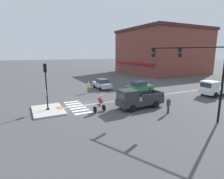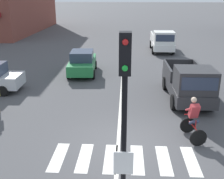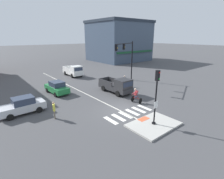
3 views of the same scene
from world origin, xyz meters
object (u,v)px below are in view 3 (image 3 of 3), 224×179
Objects in this scene: pedestrian_waiting_far_side at (125,80)px; traffic_light_mast at (127,54)px; car_silver_cross_left at (23,106)px; pickup_truck_white_eastbound_distant at (74,71)px; car_green_westbound_far at (57,87)px; pedestrian_at_curb_left at (54,109)px; pickup_truck_charcoal_eastbound_mid at (118,86)px; cyclist at (136,95)px; signal_pole at (156,93)px.

traffic_light_mast is at bearing 37.05° from pedestrian_waiting_far_side.
car_silver_cross_left is 16.44m from pickup_truck_white_eastbound_distant.
pedestrian_at_curb_left is (-3.02, -6.93, 0.17)m from car_green_westbound_far.
pickup_truck_charcoal_eastbound_mid reaches higher than car_green_westbound_far.
traffic_light_mast reaches higher than pickup_truck_white_eastbound_distant.
traffic_light_mast is 6.52m from pickup_truck_charcoal_eastbound_mid.
car_green_westbound_far is at bearing 169.83° from traffic_light_mast.
pickup_truck_white_eastbound_distant reaches higher than cyclist.
pedestrian_at_curb_left is at bearing 132.91° from signal_pole.
traffic_light_mast is at bearing 19.78° from pedestrian_at_curb_left.
pedestrian_at_curb_left is 12.75m from pedestrian_waiting_far_side.
car_silver_cross_left is 2.47× the size of cyclist.
pedestrian_waiting_far_side is (2.87, 1.71, 0.00)m from pickup_truck_charcoal_eastbound_mid.
car_green_westbound_far is at bearing 142.04° from pickup_truck_charcoal_eastbound_mid.
traffic_light_mast is at bearing 55.84° from signal_pole.
pickup_truck_charcoal_eastbound_mid is at bearing -149.13° from pedestrian_waiting_far_side.
signal_pole is 0.71× the size of traffic_light_mast.
traffic_light_mast is at bearing 33.25° from pickup_truck_charcoal_eastbound_mid.
pedestrian_waiting_far_side is at bearing 58.39° from cyclist.
car_green_westbound_far is 10.22m from pickup_truck_white_eastbound_distant.
pickup_truck_white_eastbound_distant is (6.46, 7.91, 0.17)m from car_green_westbound_far.
car_green_westbound_far is 2.50× the size of cyclist.
signal_pole reaches higher than pickup_truck_charcoal_eastbound_mid.
traffic_light_mast is 16.39m from car_silver_cross_left.
signal_pole is 2.76× the size of pedestrian_waiting_far_side.
signal_pole is 1.10× the size of car_green_westbound_far.
pedestrian_at_curb_left is at bearing -113.55° from car_green_westbound_far.
pickup_truck_charcoal_eastbound_mid is (11.29, -1.03, 0.17)m from car_silver_cross_left.
pedestrian_at_curb_left is at bearing -122.56° from pickup_truck_white_eastbound_distant.
signal_pole reaches higher than pedestrian_at_curb_left.
signal_pole is 0.90× the size of pickup_truck_charcoal_eastbound_mid.
pedestrian_at_curb_left is at bearing -57.19° from car_silver_cross_left.
cyclist is (5.70, -8.86, 0.06)m from car_green_westbound_far.
pedestrian_waiting_far_side is (-1.67, -1.26, -3.60)m from traffic_light_mast.
pickup_truck_white_eastbound_distant is 3.07× the size of pedestrian_at_curb_left.
car_silver_cross_left is at bearing -134.12° from pickup_truck_white_eastbound_distant.
traffic_light_mast is at bearing 6.99° from car_silver_cross_left.
pickup_truck_white_eastbound_distant is 17.62m from pedestrian_at_curb_left.
cyclist reaches higher than car_green_westbound_far.
pickup_truck_charcoal_eastbound_mid is 3.07× the size of pedestrian_at_curb_left.
pedestrian_waiting_far_side is (2.72, -11.12, 0.00)m from pickup_truck_white_eastbound_distant.
pedestrian_waiting_far_side is at bearing 2.75° from car_silver_cross_left.
signal_pole is 13.96m from car_green_westbound_far.
car_silver_cross_left is (-8.03, 9.57, -2.12)m from signal_pole.
pickup_truck_charcoal_eastbound_mid is at bearing -90.66° from pickup_truck_white_eastbound_distant.
pedestrian_waiting_far_side is at bearing -76.26° from pickup_truck_white_eastbound_distant.
pickup_truck_charcoal_eastbound_mid is 3.99m from cyclist.
signal_pole reaches higher than pickup_truck_white_eastbound_distant.
car_silver_cross_left is 11.78m from cyclist.
cyclist is 1.01× the size of pedestrian_waiting_far_side.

